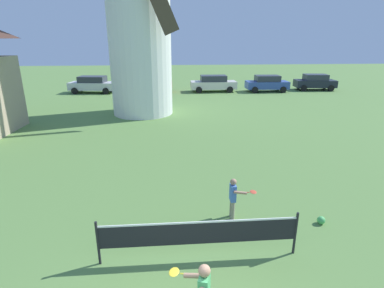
{
  "coord_description": "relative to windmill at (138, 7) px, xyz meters",
  "views": [
    {
      "loc": [
        -0.22,
        -3.5,
        4.85
      ],
      "look_at": [
        0.43,
        4.38,
        2.14
      ],
      "focal_mm": 28.64,
      "sensor_mm": 36.0,
      "label": 1
    }
  ],
  "objects": [
    {
      "name": "parked_car_red",
      "position": [
        0.14,
        9.14,
        -5.96
      ],
      "size": [
        4.11,
        2.14,
        1.56
      ],
      "color": "red",
      "rests_on": "ground_plane"
    },
    {
      "name": "windmill",
      "position": [
        0.0,
        0.0,
        0.0
      ],
      "size": [
        10.06,
        4.72,
        15.11
      ],
      "color": "white",
      "rests_on": "ground_plane"
    },
    {
      "name": "tennis_net",
      "position": [
        2.3,
        -15.13,
        -6.08
      ],
      "size": [
        4.59,
        0.06,
        1.1
      ],
      "color": "black",
      "rests_on": "ground_plane"
    },
    {
      "name": "player_far",
      "position": [
        3.45,
        -13.49,
        -6.07
      ],
      "size": [
        0.72,
        0.47,
        1.22
      ],
      "color": "#9E937F",
      "rests_on": "ground_plane"
    },
    {
      "name": "stray_ball",
      "position": [
        5.82,
        -14.0,
        -6.66
      ],
      "size": [
        0.22,
        0.22,
        0.22
      ],
      "primitive_type": "sphere",
      "color": "#4CB259",
      "rests_on": "ground_plane"
    },
    {
      "name": "parked_car_silver",
      "position": [
        -5.39,
        9.15,
        -5.96
      ],
      "size": [
        4.53,
        2.32,
        1.56
      ],
      "color": "silver",
      "rests_on": "ground_plane"
    },
    {
      "name": "parked_car_cream",
      "position": [
        6.2,
        8.9,
        -5.96
      ],
      "size": [
        4.41,
        1.92,
        1.56
      ],
      "color": "silver",
      "rests_on": "ground_plane"
    },
    {
      "name": "parked_car_blue",
      "position": [
        11.43,
        8.47,
        -5.96
      ],
      "size": [
        4.1,
        1.98,
        1.56
      ],
      "color": "#334C99",
      "rests_on": "ground_plane"
    },
    {
      "name": "parked_car_black",
      "position": [
        16.56,
        9.05,
        -5.96
      ],
      "size": [
        4.08,
        2.22,
        1.56
      ],
      "color": "#1E232D",
      "rests_on": "ground_plane"
    }
  ]
}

